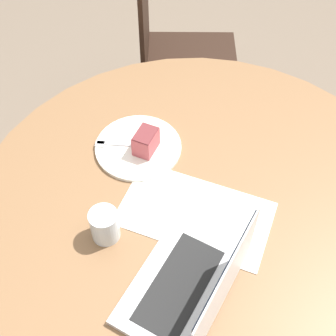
{
  "coord_description": "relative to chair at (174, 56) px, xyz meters",
  "views": [
    {
      "loc": [
        -0.37,
        0.64,
        1.81
      ],
      "look_at": [
        0.14,
        -0.03,
        0.75
      ],
      "focal_mm": 50.0,
      "sensor_mm": 36.0,
      "label": 1
    }
  ],
  "objects": [
    {
      "name": "ground_plane",
      "position": [
        -0.63,
        0.73,
        -0.49
      ],
      "size": [
        12.0,
        12.0,
        0.0
      ],
      "primitive_type": "plane",
      "color": "#6B5B4C"
    },
    {
      "name": "dining_table",
      "position": [
        -0.63,
        0.73,
        0.12
      ],
      "size": [
        1.33,
        1.33,
        0.71
      ],
      "color": "brown",
      "rests_on": "ground_plane"
    },
    {
      "name": "chair",
      "position": [
        0.0,
        0.0,
        0.0
      ],
      "size": [
        0.59,
        0.59,
        0.95
      ],
      "rotation": [
        0.0,
        0.0,
        8.49
      ],
      "color": "black",
      "rests_on": "ground_plane"
    },
    {
      "name": "paper_document",
      "position": [
        -0.63,
        0.76,
        0.22
      ],
      "size": [
        0.46,
        0.33,
        0.0
      ],
      "rotation": [
        0.0,
        0.0,
        0.27
      ],
      "color": "white",
      "rests_on": "dining_table"
    },
    {
      "name": "plate",
      "position": [
        -0.35,
        0.67,
        0.23
      ],
      "size": [
        0.27,
        0.27,
        0.01
      ],
      "color": "silver",
      "rests_on": "dining_table"
    },
    {
      "name": "cake_slice",
      "position": [
        -0.38,
        0.66,
        0.27
      ],
      "size": [
        0.07,
        0.09,
        0.07
      ],
      "rotation": [
        0.0,
        0.0,
        1.8
      ],
      "color": "#B74C51",
      "rests_on": "plate"
    },
    {
      "name": "fork",
      "position": [
        -0.29,
        0.7,
        0.24
      ],
      "size": [
        0.16,
        0.11,
        0.0
      ],
      "rotation": [
        0.0,
        0.0,
        6.84
      ],
      "color": "silver",
      "rests_on": "plate"
    },
    {
      "name": "water_glass",
      "position": [
        -0.47,
        0.96,
        0.27
      ],
      "size": [
        0.08,
        0.08,
        0.1
      ],
      "color": "silver",
      "rests_on": "dining_table"
    },
    {
      "name": "laptop",
      "position": [
        -0.75,
        0.96,
        0.27
      ],
      "size": [
        0.26,
        0.35,
        0.24
      ],
      "rotation": [
        0.0,
        0.0,
        4.84
      ],
      "color": "silver",
      "rests_on": "dining_table"
    }
  ]
}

